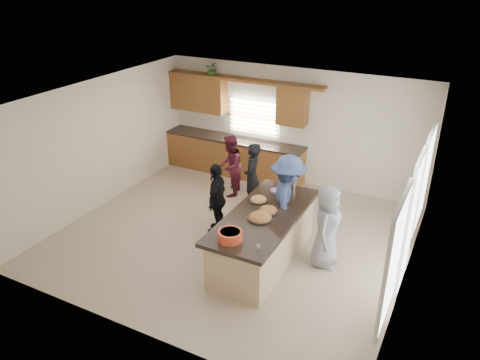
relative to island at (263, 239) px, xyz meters
The scene contains 18 objects.
floor 1.09m from the island, 150.63° to the left, with size 6.50×6.50×0.00m, color tan.
room_shell 1.76m from the island, 150.63° to the left, with size 6.52×6.02×2.81m.
back_cabinetry 4.00m from the island, 125.92° to the left, with size 4.08×0.66×2.46m.
right_wall_glazing 2.54m from the island, ahead, with size 0.06×4.00×2.25m.
island is the anchor object (origin of this frame).
platter_front 0.56m from the island, 87.21° to the right, with size 0.44×0.44×0.18m.
platter_mid 0.54m from the island, 76.06° to the left, with size 0.36×0.36×0.15m.
platter_back 0.73m from the island, 126.24° to the left, with size 0.34×0.34×0.14m.
salad_bowl 1.17m from the island, 97.51° to the right, with size 0.40×0.40×0.16m.
clear_cup 1.25m from the island, 69.95° to the right, with size 0.07×0.07×0.09m, color white.
plate_stack 1.05m from the island, 100.21° to the left, with size 0.21×0.21×0.05m, color #A988C6.
flower_vase 1.43m from the island, 86.97° to the left, with size 0.14×0.14×0.45m.
potted_plant 4.91m from the island, 131.50° to the left, with size 0.35×0.30×0.38m, color #366A2A.
woman_left_back 2.03m from the island, 121.89° to the left, with size 0.55×0.36×1.52m, color black.
woman_left_mid 2.76m from the island, 130.97° to the left, with size 0.71×0.55×1.46m, color #5A1B2C.
woman_left_front 1.37m from the island, 157.85° to the left, with size 0.86×0.36×1.47m, color black.
woman_right_back 0.88m from the island, 78.59° to the left, with size 1.17×0.67×1.81m, color #394A7C.
woman_right_front 1.15m from the island, 21.29° to the left, with size 0.75×0.49×1.54m, color gray.
Camera 1 is at (3.77, -7.03, 4.96)m, focal length 35.00 mm.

